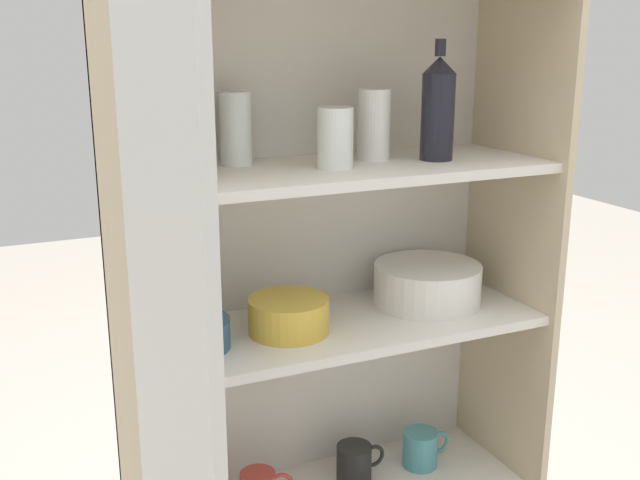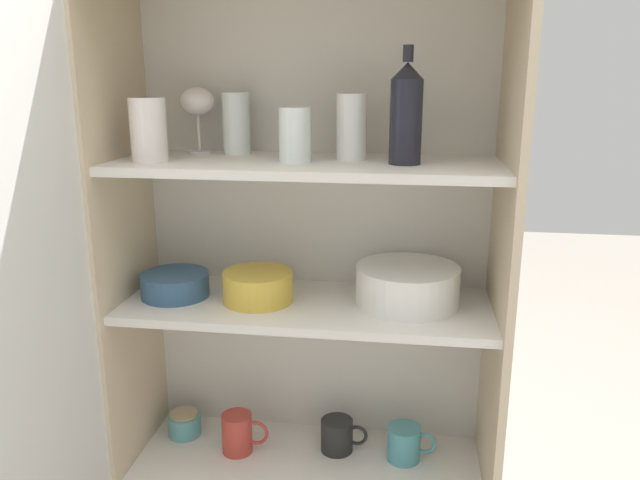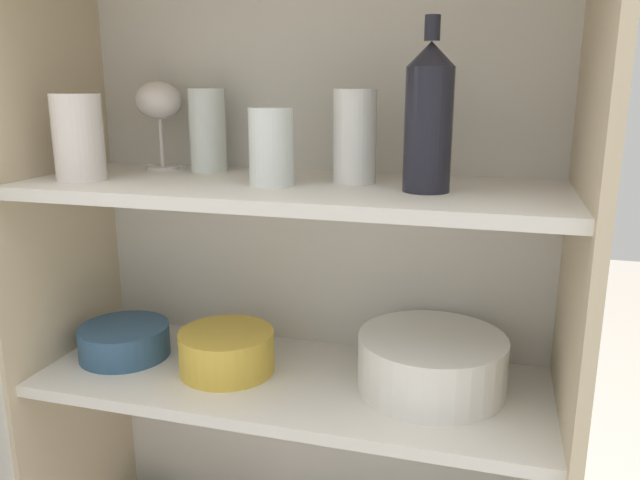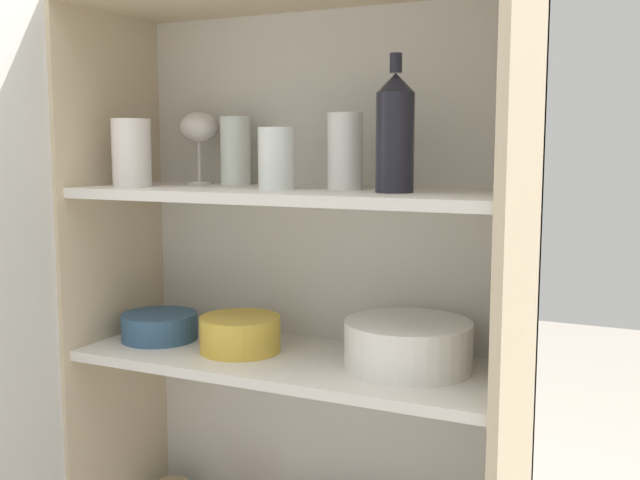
{
  "view_description": "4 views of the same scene",
  "coord_description": "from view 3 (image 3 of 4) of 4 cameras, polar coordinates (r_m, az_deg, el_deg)",
  "views": [
    {
      "loc": [
        -0.63,
        -1.16,
        1.34
      ],
      "look_at": [
        -0.04,
        0.16,
        0.94
      ],
      "focal_mm": 42.0,
      "sensor_mm": 36.0,
      "label": 1
    },
    {
      "loc": [
        0.23,
        -1.19,
        1.28
      ],
      "look_at": [
        0.03,
        0.18,
        0.91
      ],
      "focal_mm": 35.0,
      "sensor_mm": 36.0,
      "label": 2
    },
    {
      "loc": [
        0.31,
        -0.76,
        1.24
      ],
      "look_at": [
        0.05,
        0.17,
        1.0
      ],
      "focal_mm": 35.0,
      "sensor_mm": 36.0,
      "label": 3
    },
    {
      "loc": [
        0.66,
        -1.11,
        1.17
      ],
      "look_at": [
        0.04,
        0.21,
        0.99
      ],
      "focal_mm": 42.0,
      "sensor_mm": 36.0,
      "label": 4
    }
  ],
  "objects": [
    {
      "name": "shelf_board_middle",
      "position": [
        1.08,
        -2.66,
        -12.84
      ],
      "size": [
        0.85,
        0.31,
        0.02
      ],
      "primitive_type": "cube",
      "color": "silver"
    },
    {
      "name": "cupboard_side_right",
      "position": [
        1.06,
        21.2,
        -16.23
      ],
      "size": [
        0.02,
        0.35,
        1.45
      ],
      "primitive_type": "cube",
      "color": "#CCB793",
      "rests_on": "ground_plane"
    },
    {
      "name": "wine_bottle",
      "position": [
        0.91,
        9.91,
        11.03
      ],
      "size": [
        0.07,
        0.07,
        0.24
      ],
      "color": "black",
      "rests_on": "shelf_board_upper"
    },
    {
      "name": "serving_bowl_small",
      "position": [
        1.2,
        -17.46,
        -8.65
      ],
      "size": [
        0.16,
        0.16,
        0.06
      ],
      "color": "#33567A",
      "rests_on": "shelf_board_middle"
    },
    {
      "name": "tumbler_glass_1",
      "position": [
        1.08,
        -21.22,
        8.74
      ],
      "size": [
        0.08,
        0.08,
        0.14
      ],
      "color": "silver",
      "rests_on": "shelf_board_upper"
    },
    {
      "name": "wine_glass_0",
      "position": [
        1.17,
        -14.52,
        12.02
      ],
      "size": [
        0.08,
        0.08,
        0.16
      ],
      "color": "silver",
      "rests_on": "shelf_board_upper"
    },
    {
      "name": "tumbler_glass_0",
      "position": [
        0.98,
        3.18,
        9.44
      ],
      "size": [
        0.07,
        0.07,
        0.14
      ],
      "color": "white",
      "rests_on": "shelf_board_upper"
    },
    {
      "name": "cupboard_side_left",
      "position": [
        1.29,
        -21.56,
        -10.62
      ],
      "size": [
        0.02,
        0.35,
        1.45
      ],
      "primitive_type": "cube",
      "color": "#CCB793",
      "rests_on": "ground_plane"
    },
    {
      "name": "mixing_bowl_large",
      "position": [
        1.1,
        -8.53,
        -9.87
      ],
      "size": [
        0.16,
        0.16,
        0.07
      ],
      "color": "gold",
      "rests_on": "shelf_board_middle"
    },
    {
      "name": "shelf_board_upper",
      "position": [
        0.98,
        -2.88,
        4.61
      ],
      "size": [
        0.85,
        0.31,
        0.02
      ],
      "primitive_type": "cube",
      "color": "silver"
    },
    {
      "name": "plate_stack_white",
      "position": [
        1.04,
        10.16,
        -10.96
      ],
      "size": [
        0.24,
        0.24,
        0.09
      ],
      "color": "white",
      "rests_on": "shelf_board_middle"
    },
    {
      "name": "cupboard_back_panel",
      "position": [
        1.24,
        -0.18,
        -10.63
      ],
      "size": [
        0.88,
        0.02,
        1.45
      ],
      "primitive_type": "cube",
      "color": "silver",
      "rests_on": "ground_plane"
    },
    {
      "name": "tumbler_glass_2",
      "position": [
        0.96,
        -4.45,
        8.5
      ],
      "size": [
        0.07,
        0.07,
        0.12
      ],
      "color": "white",
      "rests_on": "shelf_board_upper"
    },
    {
      "name": "tumbler_glass_3",
      "position": [
        1.13,
        -10.23,
        9.83
      ],
      "size": [
        0.06,
        0.06,
        0.14
      ],
      "color": "white",
      "rests_on": "shelf_board_upper"
    }
  ]
}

